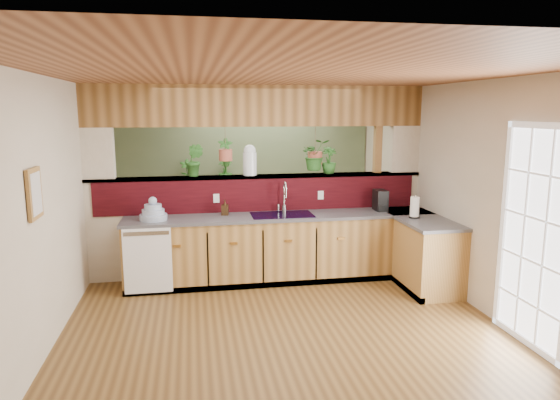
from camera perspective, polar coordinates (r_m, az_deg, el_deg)
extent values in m
cube|color=brown|center=(5.93, -0.48, -12.26)|extent=(4.60, 7.00, 0.01)
cube|color=brown|center=(5.49, -0.52, 13.69)|extent=(4.60, 7.00, 0.01)
cube|color=beige|center=(9.00, -4.22, 4.02)|extent=(4.60, 0.02, 2.60)
cube|color=beige|center=(2.32, 14.57, -14.76)|extent=(4.60, 0.02, 2.60)
cube|color=beige|center=(5.66, -24.11, -0.52)|extent=(0.02, 7.00, 2.60)
cube|color=beige|center=(6.36, 20.40, 0.82)|extent=(0.02, 7.00, 2.60)
cube|color=beige|center=(7.00, -2.33, -2.94)|extent=(4.60, 0.15, 1.35)
cube|color=#35070C|center=(6.83, -2.26, 0.58)|extent=(4.40, 0.02, 0.45)
cube|color=brown|center=(6.87, -2.38, 2.71)|extent=(4.60, 0.21, 0.04)
cube|color=brown|center=(6.81, -2.44, 10.69)|extent=(4.60, 0.15, 0.55)
cube|color=beige|center=(6.88, -20.07, 4.87)|extent=(0.40, 0.15, 0.70)
cube|color=beige|center=(7.42, 13.98, 5.53)|extent=(0.40, 0.15, 0.70)
cube|color=brown|center=(7.30, 10.97, 2.42)|extent=(0.10, 0.10, 2.60)
cube|color=brown|center=(6.87, -2.38, 2.71)|extent=(4.60, 0.21, 0.04)
cube|color=brown|center=(6.81, -2.44, 10.69)|extent=(4.60, 0.15, 0.55)
cube|color=#5E704C|center=(8.98, -4.21, 4.01)|extent=(4.55, 0.02, 2.55)
cube|color=olive|center=(6.74, 0.23, -5.61)|extent=(4.10, 0.60, 0.86)
cube|color=#47474C|center=(6.63, 0.24, -1.86)|extent=(4.14, 0.64, 0.04)
cube|color=olive|center=(6.87, 15.51, -5.69)|extent=(0.60, 1.48, 0.86)
cube|color=#47474C|center=(6.76, 15.69, -2.01)|extent=(0.64, 1.52, 0.04)
cube|color=olive|center=(7.25, 14.02, -4.78)|extent=(0.60, 0.60, 0.86)
cube|color=#47474C|center=(7.15, 14.18, -1.29)|extent=(0.64, 0.64, 0.04)
cube|color=black|center=(6.60, 0.66, -9.49)|extent=(4.10, 0.06, 0.08)
cube|color=black|center=(6.87, 13.29, -8.98)|extent=(0.06, 1.48, 0.08)
cube|color=white|center=(6.36, -14.88, -6.75)|extent=(0.58, 0.02, 0.82)
cube|color=#B7B7B2|center=(6.25, -15.04, -3.71)|extent=(0.54, 0.01, 0.05)
cube|color=black|center=(6.63, 0.24, -1.82)|extent=(0.82, 0.50, 0.03)
cube|color=black|center=(6.62, -1.39, -2.60)|extent=(0.34, 0.40, 0.16)
cube|color=black|center=(6.68, 1.84, -2.47)|extent=(0.34, 0.40, 0.16)
cube|color=white|center=(5.33, 26.99, -4.11)|extent=(0.06, 1.02, 2.16)
cube|color=olive|center=(4.85, -26.27, 0.66)|extent=(0.03, 0.35, 0.45)
cube|color=silver|center=(4.85, -26.10, 0.66)|extent=(0.01, 0.27, 0.37)
cylinder|color=#B7B7B2|center=(6.82, 0.47, -0.96)|extent=(0.06, 0.06, 0.09)
cylinder|color=#B7B7B2|center=(6.79, 0.47, 0.37)|extent=(0.02, 0.02, 0.25)
torus|color=#B7B7B2|center=(6.71, 0.57, 1.34)|extent=(0.18, 0.05, 0.18)
cylinder|color=#B7B7B2|center=(6.64, 0.70, 0.70)|extent=(0.02, 0.02, 0.11)
cylinder|color=#B7B7B2|center=(6.80, -0.19, -0.84)|extent=(0.03, 0.03, 0.09)
cylinder|color=#99A9C6|center=(6.50, -14.27, -1.91)|extent=(0.34, 0.34, 0.08)
cylinder|color=#99A9C6|center=(6.48, -14.29, -1.31)|extent=(0.28, 0.28, 0.06)
cylinder|color=#99A9C6|center=(6.47, -14.32, -0.75)|extent=(0.21, 0.21, 0.06)
sphere|color=#99A9C6|center=(6.46, -14.35, -0.10)|extent=(0.11, 0.11, 0.11)
imported|color=#3D2816|center=(6.63, -6.31, -0.85)|extent=(0.11, 0.11, 0.20)
cube|color=black|center=(7.03, 11.39, -0.02)|extent=(0.15, 0.25, 0.28)
cube|color=black|center=(6.97, 11.62, -0.92)|extent=(0.13, 0.09, 0.09)
cylinder|color=silver|center=(6.99, 11.55, -0.57)|extent=(0.08, 0.08, 0.08)
cylinder|color=black|center=(6.66, 15.08, -1.89)|extent=(0.14, 0.14, 0.02)
cylinder|color=#B7B7B2|center=(6.64, 15.14, -0.74)|extent=(0.02, 0.02, 0.29)
cylinder|color=white|center=(6.64, 15.14, -0.74)|extent=(0.11, 0.11, 0.25)
cylinder|color=silver|center=(6.84, -3.47, 4.15)|extent=(0.19, 0.19, 0.31)
sphere|color=silver|center=(6.82, -3.49, 5.63)|extent=(0.17, 0.17, 0.17)
imported|color=#255A1F|center=(6.78, -9.74, 4.51)|extent=(0.30, 0.28, 0.44)
imported|color=#255A1F|center=(7.05, 5.62, 4.53)|extent=(0.22, 0.22, 0.37)
cylinder|color=brown|center=(6.78, -6.28, 6.98)|extent=(0.01, 0.01, 0.32)
cylinder|color=#974937|center=(6.79, -6.24, 5.14)|extent=(0.18, 0.18, 0.15)
imported|color=#255A1F|center=(6.78, -6.28, 7.10)|extent=(0.21, 0.15, 0.39)
cylinder|color=brown|center=(6.97, 4.05, 6.87)|extent=(0.01, 0.01, 0.37)
cylinder|color=#974937|center=(6.99, 4.03, 4.85)|extent=(0.20, 0.20, 0.17)
imported|color=#255A1F|center=(6.97, 4.05, 6.94)|extent=(0.41, 0.36, 0.43)
cube|color=black|center=(8.84, -8.17, -1.43)|extent=(1.55, 0.50, 1.02)
imported|color=#255A1F|center=(8.72, -10.60, 3.19)|extent=(0.24, 0.17, 0.44)
imported|color=#255A1F|center=(8.73, -6.26, 3.33)|extent=(0.32, 0.32, 0.44)
imported|color=#255A1F|center=(7.85, -0.03, -3.80)|extent=(0.81, 0.76, 0.73)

